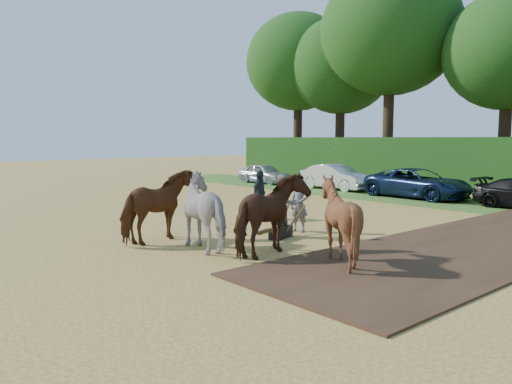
{
  "coord_description": "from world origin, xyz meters",
  "views": [
    {
      "loc": [
        7.89,
        -7.57,
        2.96
      ],
      "look_at": [
        -3.02,
        1.72,
        1.4
      ],
      "focal_mm": 35.0,
      "sensor_mm": 36.0,
      "label": 1
    }
  ],
  "objects": [
    {
      "name": "ground",
      "position": [
        0.0,
        0.0,
        0.0
      ],
      "size": [
        120.0,
        120.0,
        0.0
      ],
      "primitive_type": "plane",
      "color": "gold",
      "rests_on": "ground"
    },
    {
      "name": "earth_strip",
      "position": [
        1.5,
        7.0,
        0.03
      ],
      "size": [
        4.5,
        17.0,
        0.05
      ],
      "primitive_type": "cube",
      "color": "#472D1C",
      "rests_on": "ground"
    },
    {
      "name": "spectator_far",
      "position": [
        -5.82,
        4.28,
        0.9
      ],
      "size": [
        0.88,
        1.14,
        1.8
      ],
      "primitive_type": "imported",
      "rotation": [
        0.0,
        0.0,
        2.06
      ],
      "color": "#242830",
      "rests_on": "ground"
    },
    {
      "name": "spectator_near",
      "position": [
        -2.76,
        2.61,
        0.94
      ],
      "size": [
        0.91,
        1.06,
        1.88
      ],
      "primitive_type": "imported",
      "rotation": [
        0.0,
        0.0,
        1.33
      ],
      "color": "#B3A18C",
      "rests_on": "ground"
    },
    {
      "name": "plough_team",
      "position": [
        -2.1,
        0.49,
        1.02
      ],
      "size": [
        6.87,
        5.75,
        2.06
      ],
      "color": "brown",
      "rests_on": "ground"
    }
  ]
}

